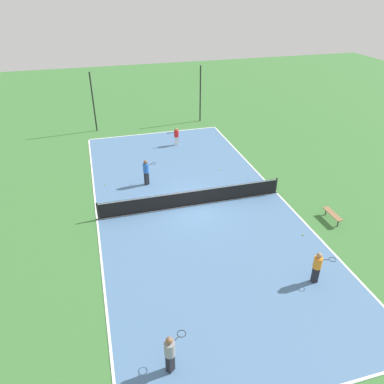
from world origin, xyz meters
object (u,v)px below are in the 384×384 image
at_px(tennis_ball_near_net, 303,235).
at_px(player_center_orange, 317,266).
at_px(player_coach_red, 176,136).
at_px(fence_post_back_right, 200,94).
at_px(tennis_net, 192,198).
at_px(player_near_blue, 146,171).
at_px(tennis_ball_midcourt, 105,184).
at_px(bench, 332,214).
at_px(player_baseline_gray, 170,352).
at_px(fence_post_back_left, 93,102).
at_px(tennis_ball_right_alley, 220,169).
at_px(tennis_ball_far_baseline, 218,134).

bearing_deg(tennis_ball_near_net, player_center_orange, -112.15).
relative_size(player_center_orange, player_coach_red, 1.12).
distance_m(player_center_orange, fence_post_back_right, 21.12).
relative_size(tennis_net, player_near_blue, 6.32).
xyz_separation_m(tennis_net, tennis_ball_midcourt, (-4.61, 3.78, -0.48)).
xyz_separation_m(bench, player_baseline_gray, (-10.28, -6.29, 0.54)).
bearing_deg(fence_post_back_right, tennis_ball_midcourt, -132.79).
xyz_separation_m(player_baseline_gray, fence_post_back_right, (8.03, 23.45, 1.51)).
xyz_separation_m(tennis_ball_midcourt, fence_post_back_right, (9.19, 9.92, 2.38)).
height_order(tennis_ball_midcourt, fence_post_back_left, fence_post_back_left).
xyz_separation_m(player_baseline_gray, tennis_ball_midcourt, (-1.16, 13.53, -0.87)).
bearing_deg(tennis_ball_near_net, fence_post_back_right, 90.30).
relative_size(player_coach_red, fence_post_back_right, 0.28).
xyz_separation_m(player_near_blue, fence_post_back_right, (6.63, 10.53, 1.45)).
height_order(tennis_net, tennis_ball_right_alley, tennis_net).
distance_m(player_baseline_gray, tennis_ball_right_alley, 15.11).
xyz_separation_m(tennis_net, fence_post_back_left, (-4.57, 13.70, 1.90)).
bearing_deg(player_baseline_gray, player_coach_red, 39.73).
relative_size(player_center_orange, tennis_ball_near_net, 22.67).
xyz_separation_m(bench, player_near_blue, (-8.88, 6.63, 0.60)).
distance_m(tennis_ball_near_net, fence_post_back_right, 18.12).
bearing_deg(tennis_ball_midcourt, fence_post_back_left, 89.74).
distance_m(tennis_ball_midcourt, tennis_ball_right_alley, 7.66).
relative_size(player_near_blue, tennis_ball_midcourt, 24.57).
relative_size(player_coach_red, tennis_ball_far_baseline, 20.22).
xyz_separation_m(player_near_blue, tennis_ball_right_alley, (5.10, 0.69, -0.92)).
bearing_deg(player_center_orange, tennis_ball_far_baseline, 96.41).
bearing_deg(tennis_net, player_coach_red, 82.22).
bearing_deg(tennis_ball_midcourt, player_near_blue, -13.33).
bearing_deg(tennis_net, fence_post_back_right, 71.55).
distance_m(player_near_blue, tennis_ball_near_net, 10.06).
height_order(tennis_net, player_baseline_gray, player_baseline_gray).
distance_m(player_center_orange, tennis_ball_near_net, 3.42).
xyz_separation_m(player_coach_red, fence_post_back_right, (3.37, 4.88, 1.64)).
relative_size(bench, player_baseline_gray, 0.89).
xyz_separation_m(tennis_net, tennis_ball_far_baseline, (5.00, 10.08, -0.48)).
xyz_separation_m(player_center_orange, player_coach_red, (-2.21, 16.15, -0.10)).
xyz_separation_m(tennis_net, bench, (6.82, -3.46, -0.15)).
bearing_deg(bench, tennis_ball_far_baseline, 7.64).
height_order(bench, fence_post_back_left, fence_post_back_left).
bearing_deg(tennis_net, bench, -26.89).
relative_size(bench, tennis_ball_far_baseline, 20.88).
bearing_deg(tennis_ball_near_net, bench, 20.43).
relative_size(tennis_net, tennis_ball_far_baseline, 155.24).
bearing_deg(tennis_ball_right_alley, tennis_ball_near_net, -78.70).
bearing_deg(player_near_blue, tennis_ball_near_net, -72.75).
distance_m(bench, player_coach_red, 13.51).
bearing_deg(tennis_ball_midcourt, fence_post_back_right, 47.21).
bearing_deg(tennis_ball_right_alley, player_coach_red, 110.33).
bearing_deg(tennis_ball_far_baseline, tennis_ball_right_alley, -107.51).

